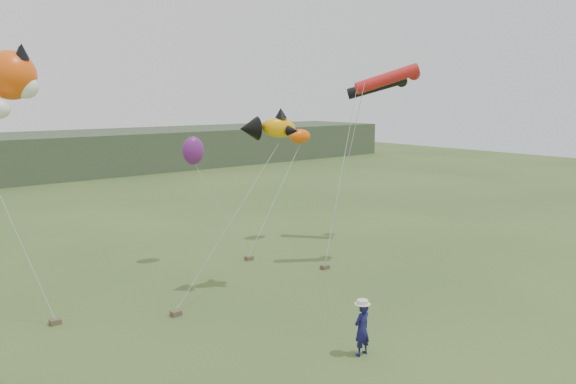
# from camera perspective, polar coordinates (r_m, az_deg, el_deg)

# --- Properties ---
(ground) EXTENTS (120.00, 120.00, 0.00)m
(ground) POSITION_cam_1_polar(r_m,az_deg,el_deg) (18.67, 5.64, -14.36)
(ground) COLOR #385123
(ground) RESTS_ON ground
(festival_attendant) EXTENTS (0.62, 0.43, 1.62)m
(festival_attendant) POSITION_cam_1_polar(r_m,az_deg,el_deg) (17.19, 7.52, -13.63)
(festival_attendant) COLOR #14144B
(festival_attendant) RESTS_ON ground
(sandbag_anchors) EXTENTS (14.24, 5.39, 0.18)m
(sandbag_anchors) POSITION_cam_1_polar(r_m,az_deg,el_deg) (21.73, -10.76, -10.70)
(sandbag_anchors) COLOR brown
(sandbag_anchors) RESTS_ON ground
(fish_kite) EXTENTS (2.43, 1.61, 1.21)m
(fish_kite) POSITION_cam_1_polar(r_m,az_deg,el_deg) (21.53, -2.06, 6.58)
(fish_kite) COLOR #F2A407
(fish_kite) RESTS_ON ground
(tube_kites) EXTENTS (6.08, 5.69, 1.61)m
(tube_kites) POSITION_cam_1_polar(r_m,az_deg,el_deg) (28.04, 9.90, 10.94)
(tube_kites) COLOR black
(tube_kites) RESTS_ON ground
(misc_kites) EXTENTS (7.72, 1.01, 1.34)m
(misc_kites) POSITION_cam_1_polar(r_m,az_deg,el_deg) (27.18, -4.49, 4.91)
(misc_kites) COLOR #F15505
(misc_kites) RESTS_ON ground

